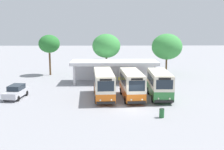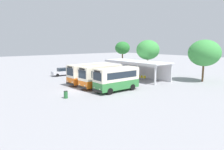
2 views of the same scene
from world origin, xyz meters
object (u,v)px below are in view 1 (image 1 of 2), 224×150
waiting_chair_end_by_column (106,80)px  waiting_chair_fifth_seat (124,79)px  waiting_chair_second_from_end (110,79)px  litter_bin_apron (162,113)px  city_bus_nearest_orange (104,83)px  waiting_chair_middle_seat (115,79)px  waiting_chair_fourth_seat (120,79)px  city_bus_second_in_row (132,84)px  city_bus_middle_cream (160,84)px  waiting_chair_far_end_seat (129,79)px  parked_car_flank (16,91)px

waiting_chair_end_by_column → waiting_chair_fifth_seat: (2.89, 0.10, 0.00)m
waiting_chair_second_from_end → litter_bin_apron: litter_bin_apron is taller
waiting_chair_fifth_seat → city_bus_nearest_orange: bearing=-108.6°
waiting_chair_middle_seat → litter_bin_apron: size_ratio=0.96×
waiting_chair_end_by_column → waiting_chair_fourth_seat: 2.17m
city_bus_second_in_row → city_bus_middle_cream: bearing=2.9°
city_bus_second_in_row → waiting_chair_middle_seat: (-1.78, 9.47, -1.33)m
city_bus_nearest_orange → waiting_chair_middle_seat: 9.39m
waiting_chair_second_from_end → waiting_chair_far_end_seat: bearing=-0.1°
parked_car_flank → waiting_chair_second_from_end: 14.77m
waiting_chair_far_end_seat → waiting_chair_middle_seat: bearing=179.5°
city_bus_middle_cream → parked_car_flank: bearing=178.9°
parked_car_flank → waiting_chair_fourth_seat: (13.20, 8.95, -0.31)m
waiting_chair_fifth_seat → litter_bin_apron: size_ratio=0.96×
waiting_chair_end_by_column → city_bus_middle_cream: bearing=-54.2°
waiting_chair_far_end_seat → litter_bin_apron: bearing=-83.3°
city_bus_second_in_row → waiting_chair_end_by_column: 10.00m
waiting_chair_second_from_end → city_bus_middle_cream: bearing=-57.5°
city_bus_middle_cream → waiting_chair_fourth_seat: city_bus_middle_cream is taller
waiting_chair_fifth_seat → waiting_chair_fourth_seat: bearing=-180.0°
waiting_chair_end_by_column → waiting_chair_fifth_seat: same height
city_bus_middle_cream → waiting_chair_far_end_seat: (-3.03, 9.28, -1.30)m
city_bus_nearest_orange → waiting_chair_fourth_seat: size_ratio=9.51×
city_bus_second_in_row → waiting_chair_fourth_seat: city_bus_second_in_row is taller
city_bus_nearest_orange → waiting_chair_fifth_seat: city_bus_nearest_orange is taller
waiting_chair_middle_seat → waiting_chair_far_end_seat: same height
city_bus_second_in_row → waiting_chair_middle_seat: size_ratio=8.51×
waiting_chair_far_end_seat → litter_bin_apron: size_ratio=0.96×
city_bus_nearest_orange → waiting_chair_second_from_end: bearing=84.3°
city_bus_middle_cream → litter_bin_apron: (-1.08, -7.32, -1.37)m
parked_car_flank → waiting_chair_fifth_seat: parked_car_flank is taller
waiting_chair_end_by_column → waiting_chair_middle_seat: (1.44, 0.10, 0.00)m
city_bus_middle_cream → waiting_chair_fourth_seat: size_ratio=7.88×
waiting_chair_end_by_column → litter_bin_apron: bearing=-71.4°
city_bus_middle_cream → city_bus_nearest_orange: bearing=178.8°
parked_car_flank → litter_bin_apron: size_ratio=4.97×
city_bus_nearest_orange → waiting_chair_fourth_seat: 9.54m
city_bus_middle_cream → waiting_chair_far_end_seat: bearing=108.1°
parked_car_flank → waiting_chair_end_by_column: 14.15m
waiting_chair_end_by_column → waiting_chair_second_from_end: same height
city_bus_nearest_orange → waiting_chair_middle_seat: bearing=79.8°
parked_car_flank → waiting_chair_middle_seat: bearing=35.7°
city_bus_middle_cream → waiting_chair_far_end_seat: size_ratio=7.88×
waiting_chair_fourth_seat → waiting_chair_far_end_seat: same height
parked_car_flank → waiting_chair_far_end_seat: parked_car_flank is taller
waiting_chair_middle_seat → litter_bin_apron: (4.12, -16.62, -0.07)m
city_bus_middle_cream → parked_car_flank: (-17.67, 0.34, -1.00)m
waiting_chair_end_by_column → waiting_chair_far_end_seat: bearing=1.3°
waiting_chair_second_from_end → waiting_chair_far_end_seat: 2.89m
city_bus_second_in_row → city_bus_middle_cream: (3.42, 0.17, -0.02)m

